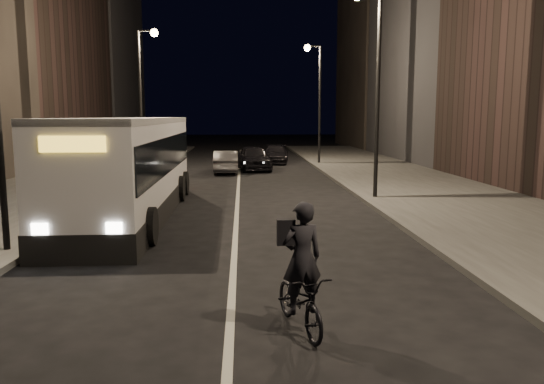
{
  "coord_description": "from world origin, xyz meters",
  "views": [
    {
      "loc": [
        0.23,
        -9.08,
        3.41
      ],
      "look_at": [
        0.97,
        4.23,
        1.5
      ],
      "focal_mm": 35.0,
      "sensor_mm": 36.0,
      "label": 1
    }
  ],
  "objects": [
    {
      "name": "ground",
      "position": [
        0.0,
        0.0,
        0.0
      ],
      "size": [
        180.0,
        180.0,
        0.0
      ],
      "primitive_type": "plane",
      "color": "black",
      "rests_on": "ground"
    },
    {
      "name": "sidewalk_right",
      "position": [
        8.5,
        14.0,
        0.08
      ],
      "size": [
        7.0,
        70.0,
        0.16
      ],
      "primitive_type": "cube",
      "color": "#363633",
      "rests_on": "ground"
    },
    {
      "name": "sidewalk_left",
      "position": [
        -8.5,
        14.0,
        0.08
      ],
      "size": [
        7.0,
        70.0,
        0.16
      ],
      "primitive_type": "cube",
      "color": "#363633",
      "rests_on": "ground"
    },
    {
      "name": "building_row_right",
      "position": [
        16.0,
        27.5,
        10.5
      ],
      "size": [
        8.0,
        61.0,
        21.0
      ],
      "primitive_type": "cube",
      "color": "black",
      "rests_on": "ground"
    },
    {
      "name": "streetlight_right_mid",
      "position": [
        5.33,
        12.0,
        5.36
      ],
      "size": [
        1.2,
        0.44,
        8.12
      ],
      "color": "black",
      "rests_on": "sidewalk_right"
    },
    {
      "name": "streetlight_right_far",
      "position": [
        5.33,
        28.0,
        5.36
      ],
      "size": [
        1.2,
        0.44,
        8.12
      ],
      "color": "black",
      "rests_on": "sidewalk_right"
    },
    {
      "name": "streetlight_left_near",
      "position": [
        -5.33,
        4.0,
        5.36
      ],
      "size": [
        1.2,
        0.44,
        8.12
      ],
      "color": "black",
      "rests_on": "sidewalk_left"
    },
    {
      "name": "streetlight_left_far",
      "position": [
        -5.33,
        22.0,
        5.36
      ],
      "size": [
        1.2,
        0.44,
        8.12
      ],
      "color": "black",
      "rests_on": "sidewalk_left"
    },
    {
      "name": "city_bus",
      "position": [
        -3.6,
        9.18,
        1.83
      ],
      "size": [
        3.02,
        12.51,
        3.36
      ],
      "rotation": [
        0.0,
        0.0,
        0.01
      ],
      "color": "silver",
      "rests_on": "ground"
    },
    {
      "name": "cyclist_on_bicycle",
      "position": [
        1.13,
        -1.02,
        0.71
      ],
      "size": [
        1.1,
        1.95,
        2.13
      ],
      "rotation": [
        0.0,
        0.0,
        0.26
      ],
      "color": "black",
      "rests_on": "ground"
    },
    {
      "name": "car_near",
      "position": [
        0.93,
        24.58,
        0.78
      ],
      "size": [
        2.37,
        4.76,
        1.56
      ],
      "primitive_type": "imported",
      "rotation": [
        0.0,
        0.0,
        0.12
      ],
      "color": "black",
      "rests_on": "ground"
    },
    {
      "name": "car_mid",
      "position": [
        -0.8,
        23.0,
        0.68
      ],
      "size": [
        1.53,
        4.14,
        1.35
      ],
      "primitive_type": "imported",
      "rotation": [
        0.0,
        0.0,
        3.17
      ],
      "color": "#343436",
      "rests_on": "ground"
    },
    {
      "name": "car_far",
      "position": [
        2.6,
        29.47,
        0.65
      ],
      "size": [
        2.26,
        4.61,
        1.29
      ],
      "primitive_type": "imported",
      "rotation": [
        0.0,
        0.0,
        -0.11
      ],
      "color": "black",
      "rests_on": "ground"
    }
  ]
}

